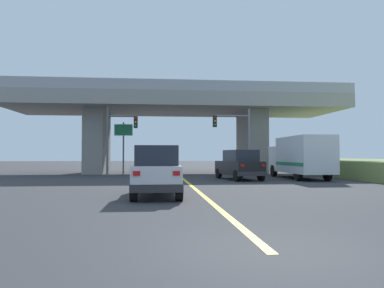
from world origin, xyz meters
name	(u,v)px	position (x,y,z in m)	size (l,w,h in m)	color
ground	(176,173)	(0.00, 29.67, 0.00)	(160.00, 160.00, 0.00)	#353538
overpass_bridge	(176,114)	(0.00, 29.67, 5.67)	(30.83, 9.59, 8.02)	gray
lane_divider_stripe	(193,187)	(0.00, 13.35, 0.00)	(0.20, 26.70, 0.01)	yellow
suv_lead	(156,171)	(-1.91, 9.00, 1.01)	(1.88, 4.50, 2.02)	silver
suv_crossing	(239,165)	(3.73, 18.94, 1.01)	(2.63, 4.89, 2.02)	black
box_truck	(300,157)	(8.28, 19.53, 1.57)	(2.33, 7.36, 2.95)	silver
traffic_signal_nearside	(237,132)	(4.82, 24.63, 3.58)	(3.15, 0.36, 5.57)	slate
traffic_signal_farside	(118,133)	(-5.06, 24.96, 3.50)	(2.53, 0.36, 5.61)	#56595E
highway_sign	(123,136)	(-4.79, 27.49, 3.39)	(1.63, 0.17, 4.60)	#56595E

